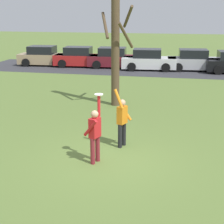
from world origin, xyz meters
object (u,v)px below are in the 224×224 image
Objects in this scene: person_catcher at (95,132)px; parked_car_tan at (44,56)px; parked_car_maroon at (114,58)px; parked_car_silver at (194,61)px; parked_car_red at (80,58)px; parked_car_white at (149,60)px; bare_tree_tall at (116,40)px; frisbee_disc at (99,94)px; person_defender at (122,119)px.

parked_car_tan is (-9.10, 18.05, -0.25)m from person_catcher.
parked_car_maroon and parked_car_silver have the same top height.
parked_car_tan and parked_car_red have the same top height.
parked_car_red and parked_car_white have the same top height.
parked_car_tan is 1.00× the size of parked_car_maroon.
person_catcher is at bearing -93.49° from parked_car_white.
parked_car_tan is 0.68× the size of bare_tree_tall.
parked_car_white is at bearing -176.89° from parked_car_silver.
parked_car_tan is at bearing 117.23° from frisbee_disc.
bare_tree_tall is at bearing -57.98° from parked_car_tan.
person_defender is 0.48× the size of parked_car_maroon.
frisbee_disc is at bearing -0.00° from person_catcher.
parked_car_tan is 1.00× the size of parked_car_silver.
bare_tree_tall is at bearing -96.69° from parked_car_white.
parked_car_red is 0.68× the size of bare_tree_tall.
person_defender is at bearing -76.34° from bare_tree_tall.
parked_car_maroon is (-3.72, 16.63, -0.25)m from person_defender.
person_defender is 17.04m from parked_car_maroon.
parked_car_silver is (6.29, -0.07, 0.00)m from parked_car_maroon.
frisbee_disc reaches higher than parked_car_silver.
person_defender is 5.86m from bare_tree_tall.
parked_car_red is at bearing 39.14° from person_catcher.
parked_car_silver is at bearing -168.02° from person_defender.
person_defender is 7.90× the size of frisbee_disc.
frisbee_disc reaches higher than person_defender.
person_defender is at bearing -64.31° from parked_car_tan.
parked_car_silver is at bearing -5.13° from parked_car_maroon.
person_catcher is at bearing -104.35° from parked_car_silver.
bare_tree_tall is (-0.81, 6.55, 1.05)m from frisbee_disc.
bare_tree_tall reaches higher than parked_car_white.
parked_car_red is 2.82m from parked_car_maroon.
parked_car_tan is at bearing -129.00° from person_defender.
person_defender is 0.48× the size of parked_car_white.
parked_car_silver is at bearing 71.15° from bare_tree_tall.
person_catcher reaches higher than parked_car_silver.
parked_car_white is (-0.32, 17.57, -0.25)m from person_catcher.
parked_car_white is 3.47m from parked_car_silver.
parked_car_maroon is at bearing 102.13° from bare_tree_tall.
parked_car_white is at bearing 87.84° from bare_tree_tall.
person_defender is at bearing 69.22° from frisbee_disc.
person_catcher is 19.00m from parked_car_red.
parked_car_tan and parked_car_maroon have the same top height.
bare_tree_tall is (-3.85, -11.28, 2.42)m from parked_car_silver.
parked_car_silver is at bearing 10.96° from person_catcher.
person_defender reaches higher than parked_car_red.
parked_car_tan is at bearing 175.97° from parked_car_maroon.
parked_car_red is 5.68m from parked_car_white.
frisbee_disc is 18.88m from parked_car_red.
person_catcher is 1.13m from frisbee_disc.
person_catcher is 0.49× the size of parked_car_tan.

